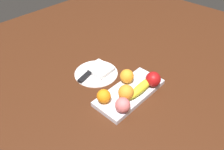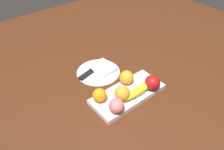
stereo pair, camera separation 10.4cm
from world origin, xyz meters
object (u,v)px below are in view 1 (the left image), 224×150
folded_napkin (100,69)px  banana (142,87)px  fruit_tray (130,92)px  orange_center (126,92)px  knife (87,75)px  orange_near_banana (127,76)px  peach (123,105)px  dinner_plate (96,73)px  apple (153,79)px  orange_near_apple (104,96)px

folded_napkin → banana: bearing=-88.1°
fruit_tray → orange_center: size_ratio=5.00×
fruit_tray → knife: bearing=102.5°
fruit_tray → orange_near_banana: 0.08m
fruit_tray → peach: (-0.11, -0.05, 0.04)m
dinner_plate → folded_napkin: (0.03, 0.00, 0.01)m
fruit_tray → orange_near_banana: (0.04, 0.05, 0.04)m
peach → knife: 0.30m
apple → orange_near_apple: 0.25m
peach → fruit_tray: bearing=25.3°
fruit_tray → apple: size_ratio=4.83×
fruit_tray → folded_napkin: folded_napkin is taller
orange_near_apple → orange_center: bearing=-35.0°
orange_near_apple → folded_napkin: size_ratio=0.51×
apple → orange_near_apple: apple is taller
knife → banana: bearing=-84.0°
banana → apple: bearing=166.9°
folded_napkin → peach: bearing=-116.8°
orange_near_apple → folded_napkin: 0.25m
knife → peach: bearing=-113.5°
fruit_tray → orange_center: (-0.05, -0.02, 0.05)m
knife → orange_near_banana: bearing=-75.5°
apple → orange_near_banana: (-0.06, 0.10, -0.00)m
knife → orange_center: bearing=-101.0°
orange_near_banana → knife: 0.21m
apple → folded_napkin: apple is taller
banana → orange_near_banana: orange_near_banana is taller
peach → knife: (0.06, 0.29, -0.04)m
orange_near_apple → dinner_plate: orange_near_apple is taller
fruit_tray → dinner_plate: fruit_tray is taller
apple → orange_near_apple: size_ratio=1.17×
folded_napkin → knife: size_ratio=0.66×
orange_center → folded_napkin: size_ratio=0.58×
apple → dinner_plate: 0.30m
apple → dinner_plate: (-0.10, 0.28, -0.05)m
orange_near_banana → folded_napkin: bearing=93.7°
apple → folded_napkin: 0.29m
fruit_tray → folded_napkin: 0.23m
orange_center → dinner_plate: (0.05, 0.24, -0.05)m
banana → dinner_plate: size_ratio=0.86×
dinner_plate → folded_napkin: folded_napkin is taller
orange_near_banana → dinner_plate: 0.18m
orange_near_apple → fruit_tray: bearing=-17.0°
banana → folded_napkin: 0.27m
fruit_tray → banana: (0.04, -0.04, 0.03)m
banana → peach: peach is taller
orange_center → peach: size_ratio=1.08×
peach → folded_napkin: peach is taller
folded_napkin → orange_center: bearing=-107.6°
apple → orange_near_banana: apple is taller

